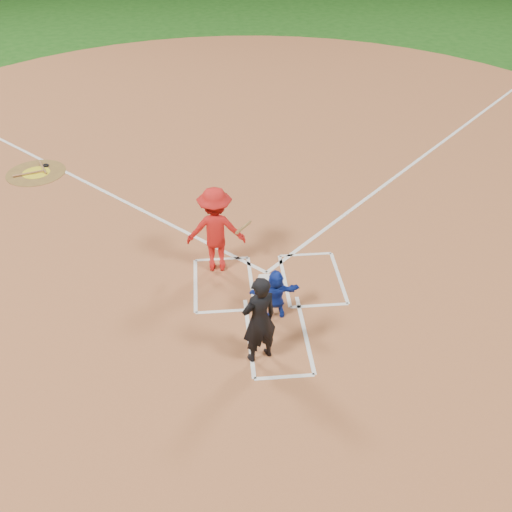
{
  "coord_description": "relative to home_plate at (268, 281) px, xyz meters",
  "views": [
    {
      "loc": [
        -1.15,
        -9.77,
        7.79
      ],
      "look_at": [
        -0.3,
        -0.4,
        1.0
      ],
      "focal_mm": 40.0,
      "sensor_mm": 36.0,
      "label": 1
    }
  ],
  "objects": [
    {
      "name": "on_deck_bat_a",
      "position": [
        -6.07,
        5.94,
        0.03
      ],
      "size": [
        0.4,
        0.79,
        0.06
      ],
      "primitive_type": "cylinder",
      "rotation": [
        1.57,
        0.0,
        0.42
      ],
      "color": "brown",
      "rests_on": "on_deck_circle"
    },
    {
      "name": "chalk_markings",
      "position": [
        0.0,
        5.29,
        -0.01
      ],
      "size": [
        28.35,
        17.32,
        0.01
      ],
      "color": "white",
      "rests_on": "home_plate_dirt"
    },
    {
      "name": "home_plate_dirt",
      "position": [
        0.0,
        6.0,
        -0.01
      ],
      "size": [
        28.0,
        28.0,
        0.01
      ],
      "primitive_type": "cylinder",
      "color": "#9A5732",
      "rests_on": "ground"
    },
    {
      "name": "home_plate",
      "position": [
        0.0,
        0.0,
        0.0
      ],
      "size": [
        0.6,
        0.6,
        0.02
      ],
      "primitive_type": "cylinder",
      "rotation": [
        0.0,
        0.0,
        3.14
      ],
      "color": "white",
      "rests_on": "home_plate_dirt"
    },
    {
      "name": "umpire",
      "position": [
        -0.41,
        -2.26,
        0.92
      ],
      "size": [
        0.8,
        0.68,
        1.86
      ],
      "primitive_type": "imported",
      "rotation": [
        0.0,
        0.0,
        3.55
      ],
      "color": "black",
      "rests_on": "home_plate_dirt"
    },
    {
      "name": "on_deck_circle",
      "position": [
        -6.22,
        5.69,
        -0.0
      ],
      "size": [
        1.7,
        1.7,
        0.01
      ],
      "primitive_type": "cylinder",
      "color": "brown",
      "rests_on": "home_plate_dirt"
    },
    {
      "name": "on_deck_bat_b",
      "position": [
        -6.42,
        5.59,
        0.03
      ],
      "size": [
        0.82,
        0.33,
        0.06
      ],
      "primitive_type": "cylinder",
      "rotation": [
        1.57,
        0.0,
        -1.24
      ],
      "color": "brown",
      "rests_on": "on_deck_circle"
    },
    {
      "name": "bat_weight_donut",
      "position": [
        -6.02,
        6.09,
        0.03
      ],
      "size": [
        0.19,
        0.19,
        0.05
      ],
      "primitive_type": "torus",
      "color": "black",
      "rests_on": "on_deck_circle"
    },
    {
      "name": "ground",
      "position": [
        0.0,
        0.0,
        -0.02
      ],
      "size": [
        120.0,
        120.0,
        0.0
      ],
      "primitive_type": "plane",
      "color": "#184A12",
      "rests_on": "ground"
    },
    {
      "name": "catcher",
      "position": [
        0.02,
        -1.14,
        0.55
      ],
      "size": [
        1.06,
        0.42,
        1.11
      ],
      "primitive_type": "imported",
      "rotation": [
        0.0,
        0.0,
        3.24
      ],
      "color": "#142DA3",
      "rests_on": "home_plate_dirt"
    },
    {
      "name": "batter_at_plate",
      "position": [
        -1.09,
        0.62,
        1.0
      ],
      "size": [
        1.48,
        0.96,
        2.01
      ],
      "color": "red",
      "rests_on": "home_plate_dirt"
    },
    {
      "name": "on_deck_logo",
      "position": [
        -6.22,
        5.69,
        0.0
      ],
      "size": [
        0.8,
        0.8,
        0.0
      ],
      "primitive_type": "cylinder",
      "color": "yellow",
      "rests_on": "on_deck_circle"
    }
  ]
}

